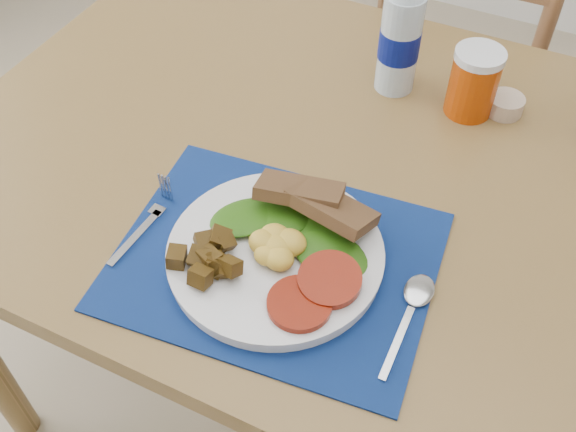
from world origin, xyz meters
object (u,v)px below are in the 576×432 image
object	(u,v)px
chair_far	(458,65)
breakfast_plate	(270,251)
water_bottle	(401,35)
juice_glass	(473,84)

from	to	relation	value
chair_far	breakfast_plate	size ratio (longest dim) A/B	3.57
water_bottle	juice_glass	xyz separation A→B (m)	(0.14, -0.01, -0.05)
water_bottle	chair_far	bearing A→B (deg)	84.37
breakfast_plate	juice_glass	xyz separation A→B (m)	(0.16, 0.44, 0.03)
chair_far	breakfast_plate	world-z (taller)	chair_far
breakfast_plate	juice_glass	bearing A→B (deg)	67.59
chair_far	breakfast_plate	distance (m)	0.89
breakfast_plate	water_bottle	world-z (taller)	water_bottle
breakfast_plate	juice_glass	distance (m)	0.47
juice_glass	water_bottle	bearing A→B (deg)	176.24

